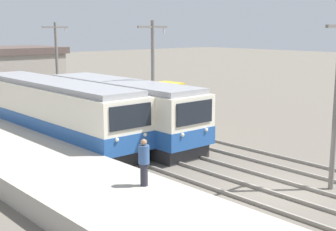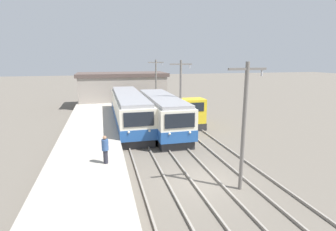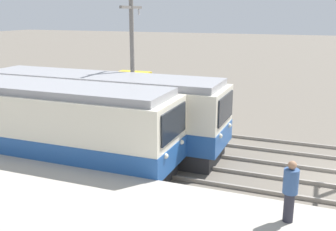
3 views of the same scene
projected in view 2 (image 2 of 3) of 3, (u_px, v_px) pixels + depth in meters
The scene contains 13 objects.
ground_plane at pixel (201, 182), 14.67m from camera, with size 200.00×200.00×0.00m, color #665E54.
platform_left at pixel (84, 188), 13.08m from camera, with size 4.50×54.00×0.87m, color #ADA599.
track_left at pixel (155, 186), 14.03m from camera, with size 1.54×60.00×0.14m.
track_center at pixel (204, 180), 14.70m from camera, with size 1.54×60.00×0.14m.
track_right at pixel (252, 175), 15.42m from camera, with size 1.54×60.00×0.14m.
commuter_train_left at pixel (129, 112), 25.99m from camera, with size 2.84×14.15×3.40m.
commuter_train_center at pixel (162, 115), 24.39m from camera, with size 2.84×11.63×3.39m.
shunting_locomotive at pixel (187, 114), 26.78m from camera, with size 2.40×5.53×3.00m.
catenary_mast_near at pixel (244, 123), 13.09m from camera, with size 2.00×0.20×6.62m.
catenary_mast_mid at pixel (181, 94), 23.43m from camera, with size 2.00×0.20×6.62m.
catenary_mast_far at pixel (156, 83), 33.76m from camera, with size 2.00×0.20×6.62m.
person_on_platform at pixel (105, 148), 14.85m from camera, with size 0.38×0.38×1.64m.
station_building at pixel (123, 89), 38.26m from camera, with size 12.60×6.30×4.74m.
Camera 2 is at (-5.11, -12.67, 6.76)m, focal length 28.00 mm.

